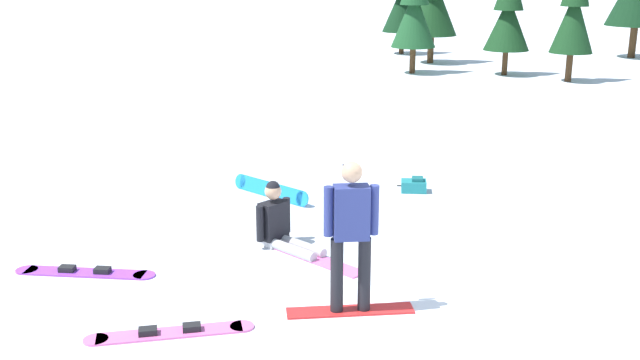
{
  "coord_description": "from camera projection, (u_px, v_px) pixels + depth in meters",
  "views": [
    {
      "loc": [
        -0.73,
        -8.22,
        3.95
      ],
      "look_at": [
        -2.31,
        1.74,
        1.0
      ],
      "focal_mm": 42.22,
      "sensor_mm": 36.0,
      "label": 1
    }
  ],
  "objects": [
    {
      "name": "pine_tree_tall",
      "position": [
        574.0,
        10.0,
        24.82
      ],
      "size": [
        1.42,
        1.42,
        4.39
      ],
      "color": "#472D19",
      "rests_on": "ground_plane"
    },
    {
      "name": "pine_tree_leaning",
      "position": [
        414.0,
        8.0,
        26.7
      ],
      "size": [
        1.6,
        1.6,
        4.29
      ],
      "color": "#472D19",
      "rests_on": "ground_plane"
    },
    {
      "name": "backpack_teal",
      "position": [
        414.0,
        185.0,
        13.34
      ],
      "size": [
        0.53,
        0.35,
        0.26
      ],
      "color": "#1E7A7F",
      "rests_on": "ground_plane"
    },
    {
      "name": "loose_snowboard_far_spare",
      "position": [
        85.0,
        272.0,
        9.86
      ],
      "size": [
        1.9,
        0.39,
        0.09
      ],
      "color": "#993FD8",
      "rests_on": "ground_plane"
    },
    {
      "name": "loose_snowboard_near_left",
      "position": [
        170.0,
        332.0,
        8.26
      ],
      "size": [
        1.83,
        0.9,
        0.09
      ],
      "color": "pink",
      "rests_on": "ground_plane"
    },
    {
      "name": "loose_snowboard_near_right",
      "position": [
        271.0,
        189.0,
        13.02
      ],
      "size": [
        1.55,
        1.06,
        0.27
      ],
      "color": "#1E8CD8",
      "rests_on": "ground_plane"
    },
    {
      "name": "ground_plane",
      "position": [
        492.0,
        312.0,
        8.79
      ],
      "size": [
        800.0,
        800.0,
        0.0
      ],
      "primitive_type": "plane",
      "color": "silver"
    },
    {
      "name": "snowboarder_foreground",
      "position": [
        351.0,
        234.0,
        8.53
      ],
      "size": [
        1.51,
        0.66,
        1.82
      ],
      "color": "red",
      "rests_on": "ground_plane"
    },
    {
      "name": "pine_tree_broad",
      "position": [
        508.0,
        13.0,
        26.35
      ],
      "size": [
        1.61,
        1.61,
        4.0
      ],
      "color": "#472D19",
      "rests_on": "ground_plane"
    },
    {
      "name": "snowboarder_midground",
      "position": [
        282.0,
        226.0,
        10.67
      ],
      "size": [
        1.66,
        1.32,
        0.96
      ],
      "color": "#B7B7BC",
      "rests_on": "ground_plane"
    }
  ]
}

